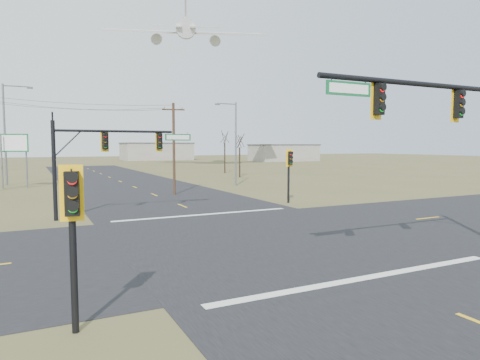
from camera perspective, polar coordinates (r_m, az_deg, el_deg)
name	(u,v)px	position (r m, az deg, el deg)	size (l,w,h in m)	color
ground	(260,237)	(21.62, 2.67, -7.57)	(320.00, 320.00, 0.00)	brown
road_ew	(260,237)	(21.61, 2.67, -7.54)	(160.00, 14.00, 0.02)	black
road_ns	(260,237)	(21.61, 2.67, -7.54)	(14.00, 160.00, 0.02)	black
stop_bar_near	(366,278)	(15.70, 16.42, -12.39)	(12.00, 0.40, 0.01)	silver
stop_bar_far	(205,214)	(28.28, -4.75, -4.60)	(12.00, 0.40, 0.01)	silver
mast_arm_near	(464,125)	(18.60, 27.66, 6.49)	(10.65, 0.48, 7.35)	black
mast_arm_far	(110,148)	(28.39, -16.96, 4.12)	(8.82, 0.59, 6.06)	black
pedestal_signal_ne	(290,164)	(33.83, 6.64, 2.19)	(0.65, 0.56, 4.26)	black
pedestal_signal_sw	(72,210)	(10.88, -21.45, -3.73)	(0.63, 0.54, 4.15)	black
utility_pole_near	(174,147)	(39.67, -8.81, 4.37)	(2.03, 0.54, 8.39)	#40281B
highway_sign	(14,150)	(50.94, -27.93, 3.60)	(2.83, 1.36, 5.76)	slate
streetlight_a	(234,139)	(48.17, -0.78, 5.47)	(2.59, 0.25, 9.33)	slate
streetlight_c	(7,129)	(55.47, -28.63, 6.03)	(3.19, 0.33, 11.45)	slate
bare_tree_c	(240,140)	(60.57, -0.05, 5.40)	(3.66, 3.66, 6.79)	black
bare_tree_d	(225,137)	(70.18, -2.05, 5.81)	(2.85, 2.85, 7.40)	black
warehouse_mid	(157,152)	(133.23, -11.07, 3.71)	(20.00, 12.00, 5.00)	#A0998E
warehouse_right	(284,153)	(122.35, 5.86, 3.58)	(18.00, 10.00, 4.50)	#A0998E
jet_airliner	(186,29)	(87.11, -7.22, 19.36)	(26.14, 27.05, 14.05)	silver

